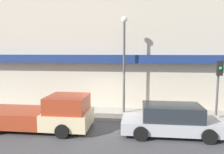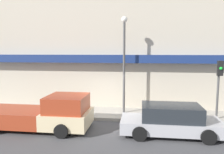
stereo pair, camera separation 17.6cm
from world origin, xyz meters
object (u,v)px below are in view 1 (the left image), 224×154
at_px(pickup_truck, 43,114).
at_px(parked_car, 171,120).
at_px(fire_hydrant, 151,111).
at_px(traffic_light, 219,79).
at_px(street_lamp, 124,54).

distance_m(pickup_truck, parked_car, 6.24).
bearing_deg(fire_hydrant, traffic_light, 2.07).
xyz_separation_m(street_lamp, traffic_light, (5.16, -0.66, -1.33)).
xyz_separation_m(fire_hydrant, street_lamp, (-1.59, 0.79, 3.19)).
bearing_deg(parked_car, pickup_truck, -178.05).
bearing_deg(parked_car, fire_hydrant, 113.64).
height_order(parked_car, street_lamp, street_lamp).
relative_size(street_lamp, traffic_light, 1.78).
bearing_deg(street_lamp, pickup_truck, -143.96).
distance_m(pickup_truck, street_lamp, 5.61).
relative_size(fire_hydrant, street_lamp, 0.13).
bearing_deg(traffic_light, street_lamp, 172.71).
height_order(street_lamp, traffic_light, street_lamp).
xyz_separation_m(pickup_truck, traffic_light, (9.01, 2.14, 1.64)).
bearing_deg(traffic_light, parked_car, -142.23).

